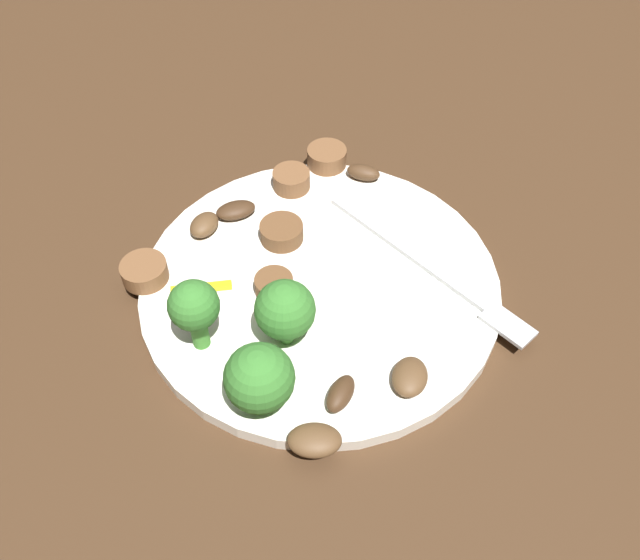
# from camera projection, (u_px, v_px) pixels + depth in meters

# --- Properties ---
(ground_plane) EXTENTS (1.40, 1.40, 0.00)m
(ground_plane) POSITION_uv_depth(u_px,v_px,m) (320.00, 290.00, 0.48)
(ground_plane) COLOR #422B19
(plate) EXTENTS (0.25, 0.25, 0.01)m
(plate) POSITION_uv_depth(u_px,v_px,m) (320.00, 285.00, 0.47)
(plate) COLOR white
(plate) RESTS_ON ground_plane
(fork) EXTENTS (0.18, 0.02, 0.00)m
(fork) POSITION_uv_depth(u_px,v_px,m) (439.00, 275.00, 0.47)
(fork) COLOR silver
(fork) RESTS_ON plate
(broccoli_floret_0) EXTENTS (0.04, 0.04, 0.05)m
(broccoli_floret_0) POSITION_uv_depth(u_px,v_px,m) (259.00, 379.00, 0.38)
(broccoli_floret_0) COLOR #408630
(broccoli_floret_0) RESTS_ON plate
(broccoli_floret_1) EXTENTS (0.03, 0.03, 0.05)m
(broccoli_floret_1) POSITION_uv_depth(u_px,v_px,m) (194.00, 308.00, 0.41)
(broccoli_floret_1) COLOR #408630
(broccoli_floret_1) RESTS_ON plate
(broccoli_floret_2) EXTENTS (0.04, 0.04, 0.05)m
(broccoli_floret_2) POSITION_uv_depth(u_px,v_px,m) (285.00, 310.00, 0.41)
(broccoli_floret_2) COLOR #408630
(broccoli_floret_2) RESTS_ON plate
(sausage_slice_0) EXTENTS (0.04, 0.04, 0.01)m
(sausage_slice_0) POSITION_uv_depth(u_px,v_px,m) (291.00, 180.00, 0.53)
(sausage_slice_0) COLOR brown
(sausage_slice_0) RESTS_ON plate
(sausage_slice_1) EXTENTS (0.04, 0.04, 0.01)m
(sausage_slice_1) POSITION_uv_depth(u_px,v_px,m) (282.00, 232.00, 0.49)
(sausage_slice_1) COLOR brown
(sausage_slice_1) RESTS_ON plate
(sausage_slice_2) EXTENTS (0.04, 0.04, 0.01)m
(sausage_slice_2) POSITION_uv_depth(u_px,v_px,m) (144.00, 271.00, 0.47)
(sausage_slice_2) COLOR brown
(sausage_slice_2) RESTS_ON plate
(sausage_slice_3) EXTENTS (0.03, 0.03, 0.01)m
(sausage_slice_3) POSITION_uv_depth(u_px,v_px,m) (327.00, 157.00, 0.54)
(sausage_slice_3) COLOR brown
(sausage_slice_3) RESTS_ON plate
(sausage_slice_4) EXTENTS (0.04, 0.04, 0.01)m
(sausage_slice_4) POSITION_uv_depth(u_px,v_px,m) (274.00, 285.00, 0.46)
(sausage_slice_4) COLOR brown
(sausage_slice_4) RESTS_ON plate
(mushroom_0) EXTENTS (0.04, 0.04, 0.01)m
(mushroom_0) POSITION_uv_depth(u_px,v_px,m) (315.00, 440.00, 0.38)
(mushroom_0) COLOR brown
(mushroom_0) RESTS_ON plate
(mushroom_1) EXTENTS (0.03, 0.03, 0.01)m
(mushroom_1) POSITION_uv_depth(u_px,v_px,m) (204.00, 225.00, 0.50)
(mushroom_1) COLOR brown
(mushroom_1) RESTS_ON plate
(mushroom_2) EXTENTS (0.03, 0.03, 0.01)m
(mushroom_2) POSITION_uv_depth(u_px,v_px,m) (240.00, 207.00, 0.51)
(mushroom_2) COLOR #422B19
(mushroom_2) RESTS_ON plate
(mushroom_3) EXTENTS (0.03, 0.04, 0.01)m
(mushroom_3) POSITION_uv_depth(u_px,v_px,m) (410.00, 377.00, 0.41)
(mushroom_3) COLOR brown
(mushroom_3) RESTS_ON plate
(mushroom_4) EXTENTS (0.03, 0.02, 0.01)m
(mushroom_4) POSITION_uv_depth(u_px,v_px,m) (363.00, 172.00, 0.53)
(mushroom_4) COLOR #4C331E
(mushroom_4) RESTS_ON plate
(mushroom_5) EXTENTS (0.02, 0.03, 0.01)m
(mushroom_5) POSITION_uv_depth(u_px,v_px,m) (341.00, 394.00, 0.40)
(mushroom_5) COLOR #422B19
(mushroom_5) RESTS_ON plate
(pepper_strip_1) EXTENTS (0.03, 0.04, 0.00)m
(pepper_strip_1) POSITION_uv_depth(u_px,v_px,m) (201.00, 288.00, 0.46)
(pepper_strip_1) COLOR yellow
(pepper_strip_1) RESTS_ON plate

